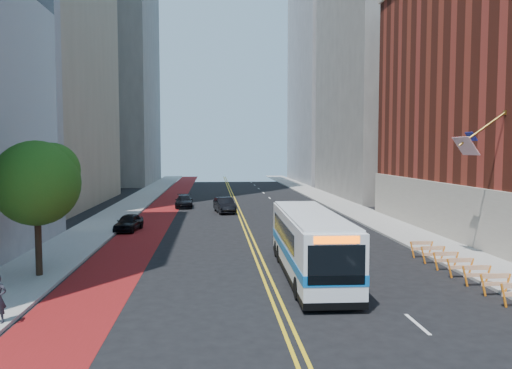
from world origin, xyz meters
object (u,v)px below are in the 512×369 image
(transit_bus, at_px, (310,243))
(car_c, at_px, (184,201))
(car_b, at_px, (225,205))
(car_a, at_px, (129,222))
(street_tree, at_px, (38,180))

(transit_bus, xyz_separation_m, car_c, (-8.08, 30.95, -1.02))
(car_b, distance_m, car_c, 6.67)
(transit_bus, relative_size, car_a, 3.05)
(car_b, relative_size, car_c, 1.00)
(car_a, bearing_deg, transit_bus, -44.61)
(car_b, xyz_separation_m, car_c, (-4.38, 5.03, -0.09))
(transit_bus, xyz_separation_m, car_b, (-3.70, 25.92, -0.93))
(car_b, bearing_deg, car_a, -135.30)
(transit_bus, distance_m, car_a, 19.05)
(street_tree, bearing_deg, transit_bus, -3.39)
(car_a, distance_m, car_b, 13.30)
(car_a, distance_m, car_c, 16.16)
(street_tree, distance_m, car_c, 30.92)
(car_a, bearing_deg, car_b, 62.27)
(car_c, bearing_deg, street_tree, -102.38)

